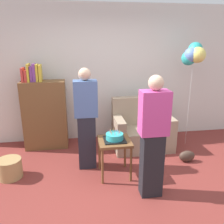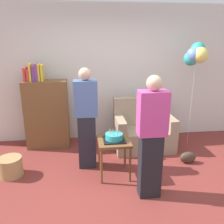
{
  "view_description": "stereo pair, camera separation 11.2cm",
  "coord_description": "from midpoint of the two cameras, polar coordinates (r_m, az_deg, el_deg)",
  "views": [
    {
      "loc": [
        -0.59,
        -2.73,
        2.03
      ],
      "look_at": [
        -0.06,
        0.72,
        0.95
      ],
      "focal_mm": 37.77,
      "sensor_mm": 36.0,
      "label": 1
    },
    {
      "loc": [
        -0.48,
        -2.74,
        2.03
      ],
      "look_at": [
        -0.06,
        0.72,
        0.95
      ],
      "focal_mm": 37.77,
      "sensor_mm": 36.0,
      "label": 2
    }
  ],
  "objects": [
    {
      "name": "wall_back",
      "position": [
        4.86,
        -0.56,
        9.16
      ],
      "size": [
        6.0,
        0.1,
        2.7
      ],
      "primitive_type": "cube",
      "color": "silver",
      "rests_on": "ground_plane"
    },
    {
      "name": "handbag",
      "position": [
        4.31,
        18.61,
        -10.37
      ],
      "size": [
        0.28,
        0.14,
        0.2
      ],
      "primitive_type": "ellipsoid",
      "color": "#473328",
      "rests_on": "ground_plane"
    },
    {
      "name": "birthday_cake",
      "position": [
        3.53,
        1.41,
        -6.08
      ],
      "size": [
        0.32,
        0.32,
        0.17
      ],
      "color": "black",
      "rests_on": "side_table"
    },
    {
      "name": "couch",
      "position": [
        4.61,
        8.24,
        -4.49
      ],
      "size": [
        1.1,
        0.7,
        0.96
      ],
      "color": "gray",
      "rests_on": "ground_plane"
    },
    {
      "name": "bookshelf",
      "position": [
        4.67,
        -14.91,
        -0.14
      ],
      "size": [
        0.8,
        0.36,
        1.61
      ],
      "color": "brown",
      "rests_on": "ground_plane"
    },
    {
      "name": "wicker_basket",
      "position": [
        4.02,
        -22.61,
        -12.14
      ],
      "size": [
        0.36,
        0.36,
        0.3
      ],
      "primitive_type": "cylinder",
      "color": "#A88451",
      "rests_on": "ground_plane"
    },
    {
      "name": "side_table",
      "position": [
        3.58,
        1.39,
        -8.12
      ],
      "size": [
        0.48,
        0.48,
        0.59
      ],
      "color": "brown",
      "rests_on": "ground_plane"
    },
    {
      "name": "person_blowing_candles",
      "position": [
        3.73,
        -5.41,
        -1.61
      ],
      "size": [
        0.36,
        0.22,
        1.63
      ],
      "rotation": [
        0.0,
        0.0,
        0.23
      ],
      "color": "#23232D",
      "rests_on": "ground_plane"
    },
    {
      "name": "person_holding_cake",
      "position": [
        3.05,
        10.54,
        -6.19
      ],
      "size": [
        0.36,
        0.22,
        1.63
      ],
      "rotation": [
        0.0,
        0.0,
        2.92
      ],
      "color": "black",
      "rests_on": "ground_plane"
    },
    {
      "name": "ground_plane",
      "position": [
        3.45,
        3.55,
        -18.88
      ],
      "size": [
        8.0,
        8.0,
        0.0
      ],
      "primitive_type": "plane",
      "color": "maroon"
    },
    {
      "name": "balloon_bunch",
      "position": [
        4.65,
        20.33,
        12.9
      ],
      "size": [
        0.39,
        0.4,
        1.98
      ],
      "color": "silver",
      "rests_on": "ground_plane"
    }
  ]
}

